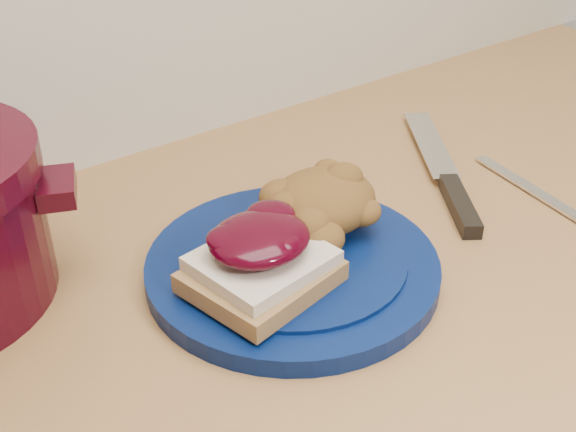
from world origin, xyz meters
TOP-DOWN VIEW (x-y plane):
  - plate at (-0.05, 1.49)m, footprint 0.29×0.29m
  - sandwich at (-0.09, 1.47)m, footprint 0.13×0.12m
  - stuffing_mound at (0.00, 1.51)m, footprint 0.12×0.10m
  - chef_knife at (0.18, 1.50)m, footprint 0.18×0.25m
  - butter_knife at (0.25, 1.45)m, footprint 0.04×0.18m

SIDE VIEW (x-z plane):
  - butter_knife at x=0.25m, z-range 0.90..0.91m
  - chef_knife at x=0.18m, z-range 0.90..0.92m
  - plate at x=-0.05m, z-range 0.90..0.92m
  - sandwich at x=-0.09m, z-range 0.92..0.98m
  - stuffing_mound at x=0.00m, z-range 0.92..0.98m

